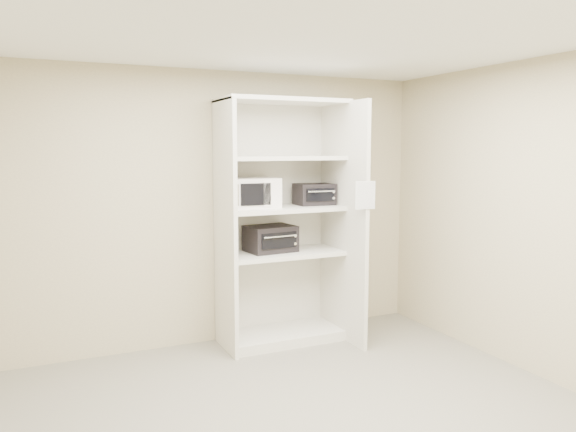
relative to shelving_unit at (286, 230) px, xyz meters
name	(u,v)px	position (x,y,z in m)	size (l,w,h in m)	color
floor	(301,428)	(-0.67, -1.70, -1.13)	(4.50, 4.00, 0.01)	#6B675A
ceiling	(302,30)	(-0.67, -1.70, 1.57)	(4.50, 4.00, 0.01)	white
wall_back	(213,209)	(-0.67, 0.30, 0.22)	(4.50, 0.02, 2.70)	tan
wall_front	(553,319)	(-0.67, -3.70, 0.22)	(4.50, 0.02, 2.70)	tan
wall_right	(542,220)	(1.58, -1.70, 0.22)	(0.02, 4.00, 2.70)	tan
shelving_unit	(286,230)	(0.00, 0.00, 0.00)	(1.24, 0.92, 2.42)	beige
microwave	(252,193)	(-0.35, 0.04, 0.38)	(0.48, 0.37, 0.29)	white
toaster_oven_upper	(314,194)	(0.33, 0.04, 0.35)	(0.38, 0.28, 0.22)	black
toaster_oven_lower	(270,239)	(-0.15, 0.05, -0.08)	(0.47, 0.35, 0.26)	black
paper_sign	(365,195)	(0.52, -0.63, 0.38)	(0.20, 0.01, 0.26)	white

